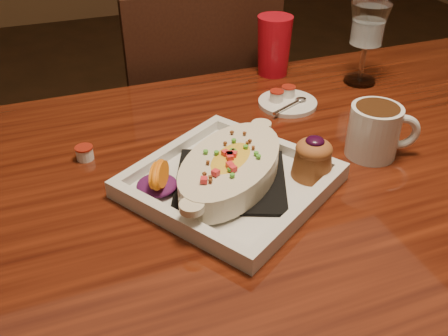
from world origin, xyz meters
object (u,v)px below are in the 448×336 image
object	(u,v)px
table	(298,215)
chair_far	(194,127)
red_tumbler	(274,46)
saucer	(286,101)
goblet	(368,29)
plate	(236,172)
coffee_mug	(376,129)

from	to	relation	value
table	chair_far	distance (m)	0.65
red_tumbler	chair_far	bearing A→B (deg)	119.87
saucer	red_tumbler	xyz separation A→B (m)	(0.04, 0.16, 0.06)
goblet	plate	bearing A→B (deg)	-146.21
plate	red_tumbler	xyz separation A→B (m)	(0.26, 0.40, 0.04)
goblet	saucer	size ratio (longest dim) A/B	1.46
goblet	red_tumbler	world-z (taller)	goblet
table	saucer	bearing A→B (deg)	69.86
coffee_mug	chair_far	bearing A→B (deg)	125.52
goblet	saucer	xyz separation A→B (m)	(-0.21, -0.04, -0.12)
goblet	red_tumbler	bearing A→B (deg)	144.57
chair_far	plate	distance (m)	0.70
plate	coffee_mug	size ratio (longest dim) A/B	3.16
chair_far	coffee_mug	bearing A→B (deg)	102.78
plate	red_tumbler	bearing A→B (deg)	25.75
table	red_tumbler	xyz separation A→B (m)	(0.13, 0.40, 0.17)
saucer	chair_far	bearing A→B (deg)	102.48
table	saucer	world-z (taller)	saucer
table	red_tumbler	size ratio (longest dim) A/B	10.89
chair_far	coffee_mug	xyz separation A→B (m)	(0.14, -0.62, 0.29)
saucer	coffee_mug	bearing A→B (deg)	-76.70
table	goblet	xyz separation A→B (m)	(0.30, 0.28, 0.22)
chair_far	plate	size ratio (longest dim) A/B	2.40
coffee_mug	plate	bearing A→B (deg)	-155.57
chair_far	coffee_mug	size ratio (longest dim) A/B	7.58
table	goblet	bearing A→B (deg)	43.27
saucer	table	bearing A→B (deg)	-110.14
chair_far	red_tumbler	world-z (taller)	chair_far
table	plate	distance (m)	0.18
table	coffee_mug	xyz separation A→B (m)	(0.14, 0.01, 0.15)
coffee_mug	goblet	bearing A→B (deg)	83.04
table	red_tumbler	world-z (taller)	red_tumbler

